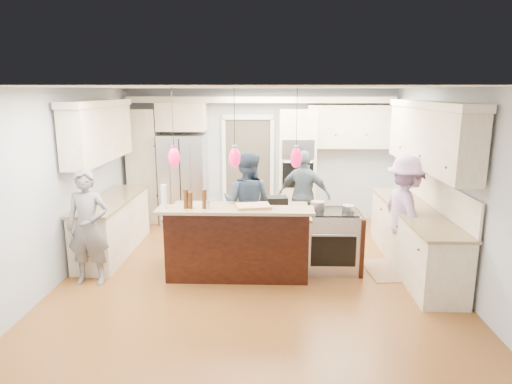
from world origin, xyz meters
TOP-DOWN VIEW (x-y plane):
  - ground_plane at (0.00, 0.00)m, footprint 6.00×6.00m
  - room_shell at (0.00, 0.00)m, footprint 5.54×6.04m
  - refrigerator at (-1.55, 2.64)m, footprint 0.90×0.70m
  - oven_column at (0.75, 2.67)m, footprint 0.72×0.69m
  - back_upper_cabinets at (-0.75, 2.76)m, footprint 5.30×0.61m
  - right_counter_run at (2.44, 0.30)m, footprint 0.64×3.10m
  - left_cabinets at (-2.44, 0.80)m, footprint 0.64×2.30m
  - kitchen_island at (-0.25, 0.07)m, footprint 2.10×1.46m
  - island_range at (1.16, 0.15)m, footprint 0.82×0.71m
  - pendant_lights at (-0.25, -0.51)m, footprint 1.75×0.15m
  - person_bar_end at (-2.30, -0.45)m, footprint 0.60×0.39m
  - person_far_left at (-0.16, 0.85)m, footprint 0.97×0.84m
  - person_far_right at (0.83, 1.60)m, footprint 1.03×0.68m
  - person_range_side at (2.25, 0.23)m, footprint 0.86×1.23m
  - floor_rug at (2.00, 0.12)m, footprint 0.72×0.99m
  - water_bottle at (-1.20, -0.56)m, footprint 0.10×0.10m
  - beer_bottle_a at (-0.91, -0.54)m, footprint 0.08×0.08m
  - beer_bottle_b at (-0.66, -0.54)m, footprint 0.07×0.07m
  - beer_bottle_c at (-0.84, -0.55)m, footprint 0.06×0.06m
  - drink_can at (-0.61, -0.54)m, footprint 0.07×0.07m
  - cutting_board at (-0.01, -0.47)m, footprint 0.50×0.40m
  - pot_large at (0.93, 0.22)m, footprint 0.21×0.21m
  - pot_small at (1.37, 0.13)m, footprint 0.18×0.18m

SIDE VIEW (x-z plane):
  - ground_plane at x=0.00m, z-range 0.00..0.00m
  - floor_rug at x=2.00m, z-range 0.00..0.01m
  - island_range at x=1.16m, z-range 0.00..0.92m
  - kitchen_island at x=-0.25m, z-range -0.07..1.05m
  - person_far_right at x=0.83m, z-range 0.00..1.62m
  - person_bar_end at x=-2.30m, z-range 0.00..1.62m
  - person_far_left at x=-0.16m, z-range 0.00..1.70m
  - person_range_side at x=2.25m, z-range 0.00..1.74m
  - refrigerator at x=-1.55m, z-range 0.00..1.80m
  - pot_small at x=1.37m, z-range 0.92..1.01m
  - pot_large at x=0.93m, z-range 0.92..1.04m
  - right_counter_run at x=2.44m, z-range -0.20..2.31m
  - left_cabinets at x=-2.44m, z-range -0.20..2.31m
  - cutting_board at x=-0.01m, z-range 1.12..1.15m
  - oven_column at x=0.75m, z-range 0.00..2.30m
  - drink_can at x=-0.61m, z-range 1.12..1.23m
  - beer_bottle_c at x=-0.84m, z-range 1.12..1.34m
  - beer_bottle_b at x=-0.66m, z-range 1.12..1.38m
  - beer_bottle_a at x=-0.91m, z-range 1.12..1.38m
  - water_bottle at x=-1.20m, z-range 1.12..1.44m
  - back_upper_cabinets at x=-0.75m, z-range 0.40..2.94m
  - pendant_lights at x=-0.25m, z-range 1.29..2.32m
  - room_shell at x=0.00m, z-range 0.46..3.18m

